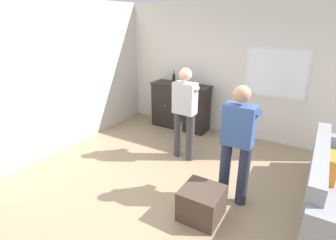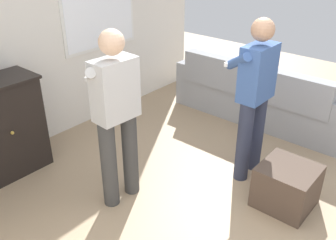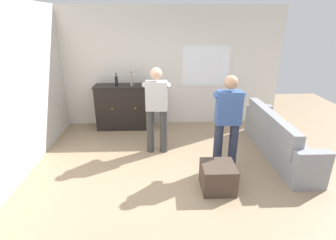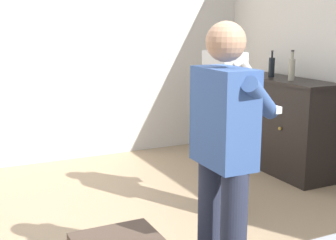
# 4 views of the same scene
# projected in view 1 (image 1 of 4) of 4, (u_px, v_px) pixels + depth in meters

# --- Properties ---
(ground) EXTENTS (10.40, 10.40, 0.00)m
(ground) POSITION_uv_depth(u_px,v_px,m) (173.00, 193.00, 3.93)
(ground) COLOR #9E8466
(wall_back_with_window) EXTENTS (5.20, 0.15, 2.80)m
(wall_back_with_window) POSITION_uv_depth(u_px,v_px,m) (237.00, 71.00, 5.54)
(wall_back_with_window) COLOR silver
(wall_back_with_window) RESTS_ON ground
(wall_side_left) EXTENTS (0.12, 5.20, 2.80)m
(wall_side_left) POSITION_uv_depth(u_px,v_px,m) (46.00, 81.00, 4.70)
(wall_side_left) COLOR silver
(wall_side_left) RESTS_ON ground
(couch) EXTENTS (0.57, 2.41, 0.85)m
(couch) POSITION_uv_depth(u_px,v_px,m) (328.00, 185.00, 3.55)
(couch) COLOR gray
(couch) RESTS_ON ground
(sideboard_cabinet) EXTENTS (1.38, 0.49, 1.06)m
(sideboard_cabinet) POSITION_uv_depth(u_px,v_px,m) (180.00, 106.00, 6.12)
(sideboard_cabinet) COLOR black
(sideboard_cabinet) RESTS_ON ground
(bottle_wine_green) EXTENTS (0.07, 0.07, 0.30)m
(bottle_wine_green) POSITION_uv_depth(u_px,v_px,m) (174.00, 79.00, 5.93)
(bottle_wine_green) COLOR black
(bottle_wine_green) RESTS_ON sideboard_cabinet
(bottle_liquor_amber) EXTENTS (0.07, 0.07, 0.32)m
(bottle_liquor_amber) POSITION_uv_depth(u_px,v_px,m) (187.00, 80.00, 5.76)
(bottle_liquor_amber) COLOR gray
(bottle_liquor_amber) RESTS_ON sideboard_cabinet
(ottoman) EXTENTS (0.51, 0.51, 0.42)m
(ottoman) POSITION_uv_depth(u_px,v_px,m) (202.00, 203.00, 3.38)
(ottoman) COLOR #47382D
(ottoman) RESTS_ON ground
(person_standing_left) EXTENTS (0.56, 0.49, 1.68)m
(person_standing_left) POSITION_uv_depth(u_px,v_px,m) (185.00, 110.00, 4.61)
(person_standing_left) COLOR #383838
(person_standing_left) RESTS_ON ground
(person_standing_right) EXTENTS (0.56, 0.48, 1.68)m
(person_standing_right) POSITION_uv_depth(u_px,v_px,m) (237.00, 140.00, 3.45)
(person_standing_right) COLOR #282D42
(person_standing_right) RESTS_ON ground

